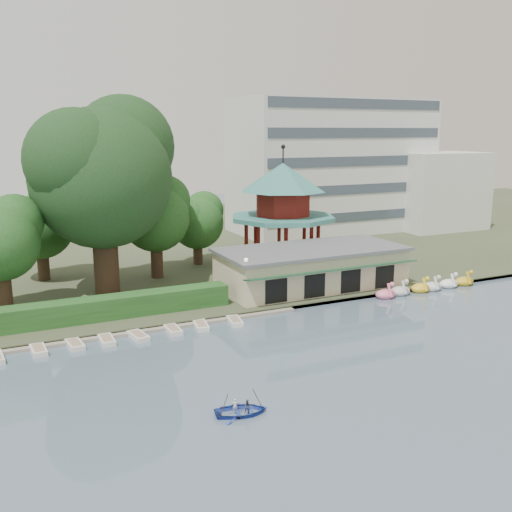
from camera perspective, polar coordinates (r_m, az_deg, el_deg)
ground_plane at (r=35.31m, az=9.88°, el=-14.00°), size 220.00×220.00×0.00m
shore at (r=81.32m, az=-11.59°, el=1.19°), size 220.00×70.00×0.40m
embankment at (r=49.29m, az=-1.76°, el=-5.89°), size 220.00×0.60×0.30m
dock at (r=46.03m, az=-15.67°, el=-7.74°), size 34.00×1.60×0.24m
boathouse at (r=57.11m, az=5.56°, el=-1.08°), size 18.60×9.39×3.90m
pavilion at (r=65.78m, az=2.68°, el=5.27°), size 12.40×12.40×13.50m
office_building at (r=90.77m, az=9.28°, el=8.49°), size 38.00×18.00×20.00m
hedge at (r=48.44m, az=-19.93°, el=-5.55°), size 30.00×2.00×1.80m
lamp_post at (r=50.48m, az=-1.00°, el=-1.67°), size 0.36×0.36×4.28m
big_tree at (r=54.85m, az=-15.12°, el=8.49°), size 14.27×13.30×18.64m
small_trees at (r=57.95m, az=-20.04°, el=2.39°), size 39.85×16.76×10.70m
swan_boats at (r=59.31m, az=16.66°, el=-3.01°), size 12.48×2.13×1.92m
moored_rowboats at (r=44.49m, az=-17.95°, el=-8.51°), size 27.52×2.71×0.36m
rowboat_with_passengers at (r=33.06m, az=-1.47°, el=-14.87°), size 4.79×3.88×2.01m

